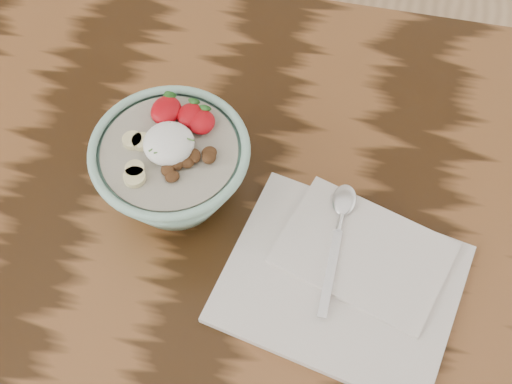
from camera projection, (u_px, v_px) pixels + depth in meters
table at (213, 308)px, 87.02cm from camera, size 160.00×90.00×75.00cm
breakfast_bowl at (173, 167)px, 79.28cm from camera, size 17.54×17.54×12.03cm
napkin at (346, 277)px, 78.34cm from camera, size 28.51×24.95×1.53cm
spoon at (341, 217)px, 80.74cm from camera, size 2.89×16.72×0.87cm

